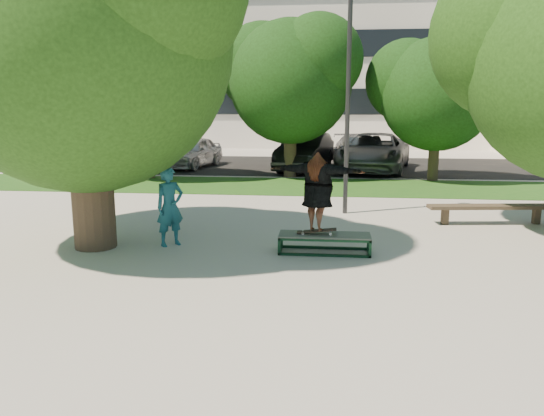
# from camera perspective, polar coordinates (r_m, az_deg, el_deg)

# --- Properties ---
(ground) EXTENTS (120.00, 120.00, 0.00)m
(ground) POSITION_cam_1_polar(r_m,az_deg,el_deg) (9.59, 2.64, -6.50)
(ground) COLOR #A29C95
(ground) RESTS_ON ground
(grass_strip) EXTENTS (30.00, 4.00, 0.02)m
(grass_strip) POSITION_cam_1_polar(r_m,az_deg,el_deg) (18.85, 7.46, 2.26)
(grass_strip) COLOR #174B15
(grass_strip) RESTS_ON ground
(asphalt_strip) EXTENTS (40.00, 8.00, 0.01)m
(asphalt_strip) POSITION_cam_1_polar(r_m,az_deg,el_deg) (25.29, 4.87, 4.57)
(asphalt_strip) COLOR black
(asphalt_strip) RESTS_ON ground
(tree_left) EXTENTS (6.96, 5.95, 7.12)m
(tree_left) POSITION_cam_1_polar(r_m,az_deg,el_deg) (11.39, -20.06, 18.17)
(tree_left) COLOR #38281E
(tree_left) RESTS_ON ground
(bg_tree_left) EXTENTS (5.28, 4.51, 5.77)m
(bg_tree_left) POSITION_cam_1_polar(r_m,az_deg,el_deg) (21.42, -13.63, 13.10)
(bg_tree_left) COLOR #38281E
(bg_tree_left) RESTS_ON ground
(bg_tree_mid) EXTENTS (5.76, 4.92, 6.24)m
(bg_tree_mid) POSITION_cam_1_polar(r_m,az_deg,el_deg) (21.28, 1.82, 14.18)
(bg_tree_mid) COLOR #38281E
(bg_tree_mid) RESTS_ON ground
(bg_tree_right) EXTENTS (5.04, 4.31, 5.43)m
(bg_tree_right) POSITION_cam_1_polar(r_m,az_deg,el_deg) (21.06, 17.18, 12.30)
(bg_tree_right) COLOR #38281E
(bg_tree_right) RESTS_ON ground
(lamppost) EXTENTS (0.25, 0.15, 6.11)m
(lamppost) POSITION_cam_1_polar(r_m,az_deg,el_deg) (14.13, 8.18, 12.06)
(lamppost) COLOR #2D2D30
(lamppost) RESTS_ON ground
(office_building) EXTENTS (30.00, 14.12, 16.00)m
(office_building) POSITION_cam_1_polar(r_m,az_deg,el_deg) (41.48, 2.70, 18.25)
(office_building) COLOR beige
(office_building) RESTS_ON ground
(grind_box) EXTENTS (1.80, 0.60, 0.38)m
(grind_box) POSITION_cam_1_polar(r_m,az_deg,el_deg) (10.55, 5.66, -3.81)
(grind_box) COLOR #10311D
(grind_box) RESTS_ON ground
(skater_rig) EXTENTS (1.97, 1.11, 1.63)m
(skater_rig) POSITION_cam_1_polar(r_m,az_deg,el_deg) (10.34, 4.90, 1.76)
(skater_rig) COLOR white
(skater_rig) RESTS_ON grind_box
(bystander) EXTENTS (0.71, 0.69, 1.65)m
(bystander) POSITION_cam_1_polar(r_m,az_deg,el_deg) (11.12, -10.93, 0.16)
(bystander) COLOR #195462
(bystander) RESTS_ON ground
(bench) EXTENTS (3.12, 0.81, 0.47)m
(bench) POSITION_cam_1_polar(r_m,az_deg,el_deg) (14.00, 22.53, -0.01)
(bench) COLOR #443728
(bench) RESTS_ON ground
(car_silver_a) EXTENTS (2.40, 4.37, 1.41)m
(car_silver_a) POSITION_cam_1_polar(r_m,az_deg,el_deg) (24.74, -8.62, 5.97)
(car_silver_a) COLOR #BABABF
(car_silver_a) RESTS_ON asphalt_strip
(car_dark) EXTENTS (2.56, 5.13, 1.62)m
(car_dark) POSITION_cam_1_polar(r_m,az_deg,el_deg) (23.43, 3.57, 6.04)
(car_dark) COLOR black
(car_dark) RESTS_ON asphalt_strip
(car_grey) EXTENTS (3.85, 6.30, 1.63)m
(car_grey) POSITION_cam_1_polar(r_m,az_deg,el_deg) (23.67, 10.91, 5.93)
(car_grey) COLOR slate
(car_grey) RESTS_ON asphalt_strip
(car_silver_b) EXTENTS (2.67, 5.31, 1.48)m
(car_silver_b) POSITION_cam_1_polar(r_m,az_deg,el_deg) (24.51, 9.42, 5.98)
(car_silver_b) COLOR #A2A2A6
(car_silver_b) RESTS_ON asphalt_strip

